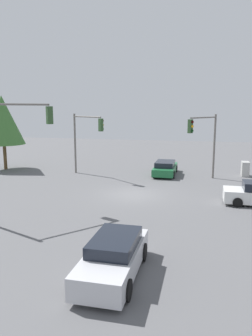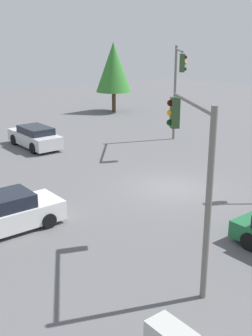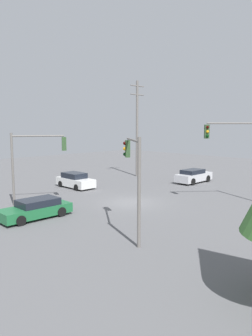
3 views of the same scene
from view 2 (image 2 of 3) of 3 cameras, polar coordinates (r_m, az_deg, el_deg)
The scene contains 6 objects.
ground_plane at distance 20.88m, azimuth 6.14°, elevation -2.70°, with size 80.00×80.00×0.00m, color #5B5B5E.
sedan_white at distance 16.83m, azimuth -16.00°, elevation -5.92°, with size 1.91×4.25×1.47m.
sedan_silver at distance 28.70m, azimuth -12.24°, elevation 4.14°, with size 4.63×1.90×1.43m.
traffic_signal_cross at distance 28.16m, azimuth 7.04°, elevation 11.99°, with size 3.70×3.19×6.51m.
traffic_signal_aux at distance 12.74m, azimuth 8.89°, elevation 1.98°, with size 3.65×2.25×5.55m.
tree_left at distance 40.96m, azimuth -1.70°, elevation 13.49°, with size 3.38×3.38×6.55m.
Camera 2 is at (-13.85, 13.84, 7.25)m, focal length 45.00 mm.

